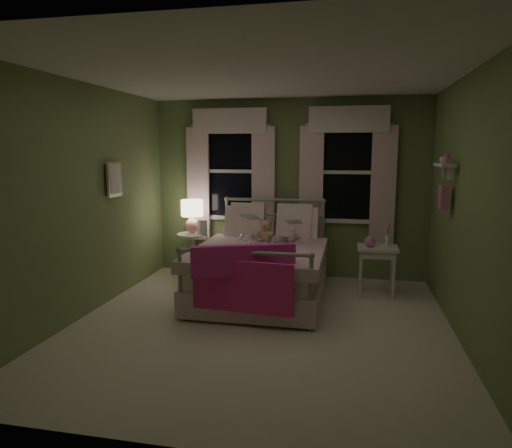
% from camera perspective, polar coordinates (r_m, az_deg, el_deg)
% --- Properties ---
extents(room_shell, '(4.20, 4.20, 4.20)m').
position_cam_1_polar(room_shell, '(4.68, 0.49, 2.37)').
color(room_shell, white).
rests_on(room_shell, ground).
extents(bed, '(1.58, 2.04, 1.18)m').
position_cam_1_polar(bed, '(5.82, 0.70, -5.46)').
color(bed, white).
rests_on(bed, ground).
extents(pink_throw, '(1.10, 0.49, 0.71)m').
position_cam_1_polar(pink_throw, '(4.79, -1.66, -5.87)').
color(pink_throw, '#E22C9F').
rests_on(pink_throw, bed).
extents(child_left, '(0.34, 0.28, 0.80)m').
position_cam_1_polar(child_left, '(6.17, -1.10, 0.91)').
color(child_left, '#F7D1DD').
rests_on(child_left, bed).
extents(child_right, '(0.43, 0.38, 0.73)m').
position_cam_1_polar(child_right, '(6.07, 4.07, 0.45)').
color(child_right, '#F7D1DD').
rests_on(child_right, bed).
extents(book_left, '(0.22, 0.16, 0.26)m').
position_cam_1_polar(book_left, '(5.93, -1.63, 0.51)').
color(book_left, beige).
rests_on(book_left, child_left).
extents(book_right, '(0.21, 0.13, 0.26)m').
position_cam_1_polar(book_right, '(5.83, 3.73, -0.07)').
color(book_right, beige).
rests_on(book_right, child_right).
extents(teddy_bear, '(0.23, 0.19, 0.31)m').
position_cam_1_polar(teddy_bear, '(5.98, 1.19, -1.06)').
color(teddy_bear, tan).
rests_on(teddy_bear, bed).
extents(nightstand_left, '(0.46, 0.46, 0.65)m').
position_cam_1_polar(nightstand_left, '(6.79, -7.89, -3.12)').
color(nightstand_left, white).
rests_on(nightstand_left, ground).
extents(table_lamp, '(0.32, 0.32, 0.48)m').
position_cam_1_polar(table_lamp, '(6.70, -7.99, 1.36)').
color(table_lamp, '#EC9F8B').
rests_on(table_lamp, nightstand_left).
extents(book_nightstand, '(0.21, 0.25, 0.02)m').
position_cam_1_polar(book_nightstand, '(6.64, -7.35, -1.29)').
color(book_nightstand, beige).
rests_on(book_nightstand, nightstand_left).
extents(nightstand_right, '(0.50, 0.40, 0.64)m').
position_cam_1_polar(nightstand_right, '(6.02, 14.92, -3.65)').
color(nightstand_right, white).
rests_on(nightstand_right, ground).
extents(pink_toy, '(0.14, 0.19, 0.14)m').
position_cam_1_polar(pink_toy, '(5.98, 14.03, -2.15)').
color(pink_toy, pink).
rests_on(pink_toy, nightstand_right).
extents(bud_vase, '(0.06, 0.06, 0.28)m').
position_cam_1_polar(bud_vase, '(6.03, 16.13, -1.36)').
color(bud_vase, white).
rests_on(bud_vase, nightstand_right).
extents(window_left, '(1.34, 0.13, 1.96)m').
position_cam_1_polar(window_left, '(6.82, -3.22, 7.20)').
color(window_left, black).
rests_on(window_left, room_shell).
extents(window_right, '(1.34, 0.13, 1.96)m').
position_cam_1_polar(window_right, '(6.59, 11.33, 6.97)').
color(window_right, black).
rests_on(window_right, room_shell).
extents(wall_shelf, '(0.15, 0.50, 0.60)m').
position_cam_1_polar(wall_shelf, '(5.36, 22.47, 4.95)').
color(wall_shelf, white).
rests_on(wall_shelf, room_shell).
extents(framed_picture, '(0.03, 0.32, 0.42)m').
position_cam_1_polar(framed_picture, '(5.90, -17.28, 5.32)').
color(framed_picture, beige).
rests_on(framed_picture, room_shell).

